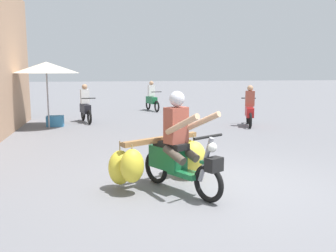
{
  "coord_description": "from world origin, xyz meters",
  "views": [
    {
      "loc": [
        -1.97,
        -5.58,
        1.89
      ],
      "look_at": [
        -0.72,
        0.85,
        0.9
      ],
      "focal_mm": 39.42,
      "sensor_mm": 36.0,
      "label": 1
    }
  ],
  "objects_px": {
    "market_umbrella_near_shop": "(46,68)",
    "produce_crate": "(55,121)",
    "motorbike_main_loaded": "(169,155)",
    "motorbike_distant_ahead_left": "(249,110)",
    "motorbike_distant_ahead_right": "(85,107)",
    "motorbike_distant_far_ahead": "(152,99)"
  },
  "relations": [
    {
      "from": "motorbike_distant_far_ahead",
      "to": "produce_crate",
      "type": "bearing_deg",
      "value": -132.99
    },
    {
      "from": "market_umbrella_near_shop",
      "to": "motorbike_main_loaded",
      "type": "bearing_deg",
      "value": -68.46
    },
    {
      "from": "market_umbrella_near_shop",
      "to": "produce_crate",
      "type": "xyz_separation_m",
      "value": [
        0.17,
        0.29,
        -1.8
      ]
    },
    {
      "from": "motorbike_distant_ahead_right",
      "to": "produce_crate",
      "type": "height_order",
      "value": "motorbike_distant_ahead_right"
    },
    {
      "from": "motorbike_distant_ahead_left",
      "to": "produce_crate",
      "type": "bearing_deg",
      "value": 169.14
    },
    {
      "from": "motorbike_distant_ahead_left",
      "to": "market_umbrella_near_shop",
      "type": "xyz_separation_m",
      "value": [
        -6.68,
        0.96,
        1.42
      ]
    },
    {
      "from": "motorbike_main_loaded",
      "to": "produce_crate",
      "type": "xyz_separation_m",
      "value": [
        -2.55,
        7.18,
        -0.34
      ]
    },
    {
      "from": "motorbike_main_loaded",
      "to": "produce_crate",
      "type": "bearing_deg",
      "value": 109.57
    },
    {
      "from": "produce_crate",
      "to": "motorbike_distant_ahead_right",
      "type": "bearing_deg",
      "value": 40.15
    },
    {
      "from": "motorbike_distant_ahead_right",
      "to": "motorbike_distant_far_ahead",
      "type": "relative_size",
      "value": 1.0
    },
    {
      "from": "market_umbrella_near_shop",
      "to": "produce_crate",
      "type": "relative_size",
      "value": 3.87
    },
    {
      "from": "motorbike_distant_ahead_right",
      "to": "produce_crate",
      "type": "bearing_deg",
      "value": -139.85
    },
    {
      "from": "motorbike_main_loaded",
      "to": "produce_crate",
      "type": "height_order",
      "value": "motorbike_main_loaded"
    },
    {
      "from": "motorbike_distant_ahead_left",
      "to": "motorbike_distant_far_ahead",
      "type": "distance_m",
      "value": 6.07
    },
    {
      "from": "motorbike_distant_ahead_left",
      "to": "motorbike_distant_far_ahead",
      "type": "height_order",
      "value": "same"
    },
    {
      "from": "motorbike_main_loaded",
      "to": "market_umbrella_near_shop",
      "type": "xyz_separation_m",
      "value": [
        -2.72,
        6.9,
        1.46
      ]
    },
    {
      "from": "produce_crate",
      "to": "motorbike_distant_ahead_left",
      "type": "bearing_deg",
      "value": -10.86
    },
    {
      "from": "motorbike_main_loaded",
      "to": "market_umbrella_near_shop",
      "type": "relative_size",
      "value": 0.92
    },
    {
      "from": "motorbike_main_loaded",
      "to": "motorbike_distant_ahead_right",
      "type": "distance_m",
      "value": 8.18
    },
    {
      "from": "motorbike_main_loaded",
      "to": "motorbike_distant_ahead_left",
      "type": "height_order",
      "value": "motorbike_main_loaded"
    },
    {
      "from": "motorbike_main_loaded",
      "to": "market_umbrella_near_shop",
      "type": "bearing_deg",
      "value": 111.54
    },
    {
      "from": "motorbike_main_loaded",
      "to": "motorbike_distant_ahead_right",
      "type": "relative_size",
      "value": 1.25
    }
  ]
}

